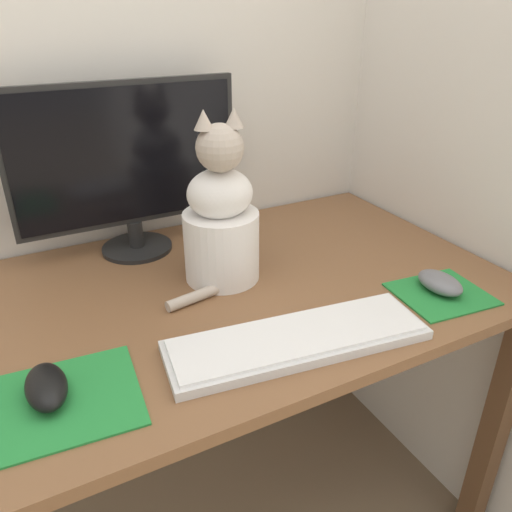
{
  "coord_description": "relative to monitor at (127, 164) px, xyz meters",
  "views": [
    {
      "loc": [
        -0.32,
        -0.85,
        1.3
      ],
      "look_at": [
        0.07,
        -0.1,
        0.87
      ],
      "focal_mm": 35.0,
      "sensor_mm": 36.0,
      "label": 1
    }
  ],
  "objects": [
    {
      "name": "wall_back",
      "position": [
        0.07,
        0.13,
        0.27
      ],
      "size": [
        7.0,
        0.04,
        2.5
      ],
      "color": "silver",
      "rests_on": "ground_plane"
    },
    {
      "name": "wall_side_right",
      "position": [
        0.75,
        -0.27,
        0.27
      ],
      "size": [
        0.04,
        7.0,
        2.5
      ],
      "rotation": [
        0.0,
        0.0,
        1.57
      ],
      "color": "silver",
      "rests_on": "ground_plane"
    },
    {
      "name": "desk",
      "position": [
        0.07,
        -0.27,
        -0.32
      ],
      "size": [
        1.31,
        0.73,
        0.76
      ],
      "color": "brown",
      "rests_on": "ground_plane"
    },
    {
      "name": "monitor",
      "position": [
        0.0,
        0.0,
        0.0
      ],
      "size": [
        0.53,
        0.17,
        0.4
      ],
      "color": "black",
      "rests_on": "desk"
    },
    {
      "name": "keyboard",
      "position": [
        0.15,
        -0.51,
        -0.21
      ],
      "size": [
        0.49,
        0.2,
        0.02
      ],
      "rotation": [
        0.0,
        0.0,
        -0.13
      ],
      "color": "silver",
      "rests_on": "desk"
    },
    {
      "name": "mousepad_left",
      "position": [
        -0.25,
        -0.47,
        -0.21
      ],
      "size": [
        0.24,
        0.22,
        0.0
      ],
      "rotation": [
        0.0,
        0.0,
        -0.08
      ],
      "color": "#238438",
      "rests_on": "desk"
    },
    {
      "name": "mousepad_right",
      "position": [
        0.5,
        -0.51,
        -0.21
      ],
      "size": [
        0.2,
        0.18,
        0.0
      ],
      "rotation": [
        0.0,
        0.0,
        -0.1
      ],
      "color": "#238438",
      "rests_on": "desk"
    },
    {
      "name": "computer_mouse_left",
      "position": [
        -0.26,
        -0.45,
        -0.19
      ],
      "size": [
        0.06,
        0.11,
        0.04
      ],
      "color": "black",
      "rests_on": "mousepad_left"
    },
    {
      "name": "computer_mouse_right",
      "position": [
        0.51,
        -0.49,
        -0.19
      ],
      "size": [
        0.07,
        0.11,
        0.04
      ],
      "color": "slate",
      "rests_on": "mousepad_right"
    },
    {
      "name": "cat",
      "position": [
        0.13,
        -0.23,
        -0.08
      ],
      "size": [
        0.25,
        0.19,
        0.37
      ],
      "rotation": [
        0.0,
        0.0,
        -0.17
      ],
      "color": "white",
      "rests_on": "desk"
    }
  ]
}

